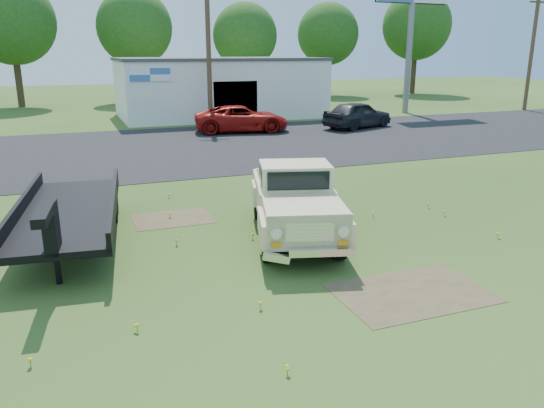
{
  "coord_description": "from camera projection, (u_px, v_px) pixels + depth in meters",
  "views": [
    {
      "loc": [
        -4.53,
        -10.94,
        4.61
      ],
      "look_at": [
        0.07,
        1.0,
        0.9
      ],
      "focal_mm": 35.0,
      "sensor_mm": 36.0,
      "label": 1
    }
  ],
  "objects": [
    {
      "name": "utility_pole_mid",
      "position": [
        209.0,
        51.0,
        32.47
      ],
      "size": [
        1.6,
        0.3,
        9.0
      ],
      "color": "#4F3325",
      "rests_on": "ground"
    },
    {
      "name": "dirt_patch_b",
      "position": [
        173.0,
        219.0,
        15.1
      ],
      "size": [
        2.2,
        1.6,
        0.01
      ],
      "primitive_type": "cube",
      "color": "brown",
      "rests_on": "ground"
    },
    {
      "name": "asphalt_lot",
      "position": [
        169.0,
        148.0,
        26.09
      ],
      "size": [
        90.0,
        14.0,
        0.02
      ],
      "primitive_type": "cube",
      "color": "black",
      "rests_on": "ground"
    },
    {
      "name": "utility_pole_east",
      "position": [
        532.0,
        51.0,
        41.46
      ],
      "size": [
        1.6,
        0.3,
        9.0
      ],
      "color": "#4F3325",
      "rests_on": "ground"
    },
    {
      "name": "treeline_d",
      "position": [
        135.0,
        28.0,
        47.79
      ],
      "size": [
        6.72,
        6.72,
        10.0
      ],
      "color": "#3D2D1B",
      "rests_on": "ground"
    },
    {
      "name": "treeline_f",
      "position": [
        328.0,
        34.0,
        55.69
      ],
      "size": [
        6.4,
        6.4,
        9.52
      ],
      "color": "#3D2D1B",
      "rests_on": "ground"
    },
    {
      "name": "red_pickup",
      "position": [
        242.0,
        119.0,
        31.08
      ],
      "size": [
        5.86,
        3.49,
        1.53
      ],
      "primitive_type": "imported",
      "rotation": [
        0.0,
        0.0,
        1.39
      ],
      "color": "#9A120E",
      "rests_on": "ground"
    },
    {
      "name": "flatbed_trailer",
      "position": [
        68.0,
        207.0,
        13.03
      ],
      "size": [
        3.01,
        6.95,
        1.84
      ],
      "primitive_type": null,
      "rotation": [
        0.0,
        0.0,
        -0.12
      ],
      "color": "black",
      "rests_on": "ground"
    },
    {
      "name": "treeline_c",
      "position": [
        11.0,
        21.0,
        43.35
      ],
      "size": [
        7.04,
        7.04,
        10.47
      ],
      "color": "#3D2D1B",
      "rests_on": "ground"
    },
    {
      "name": "commercial_building",
      "position": [
        219.0,
        87.0,
        38.33
      ],
      "size": [
        14.2,
        8.2,
        4.15
      ],
      "color": "white",
      "rests_on": "ground"
    },
    {
      "name": "ground",
      "position": [
        284.0,
        251.0,
        12.65
      ],
      "size": [
        140.0,
        140.0,
        0.0
      ],
      "primitive_type": "plane",
      "color": "#2A4A17",
      "rests_on": "ground"
    },
    {
      "name": "dirt_patch_a",
      "position": [
        412.0,
        293.0,
        10.48
      ],
      "size": [
        3.0,
        2.0,
        0.01
      ],
      "primitive_type": "cube",
      "color": "brown",
      "rests_on": "ground"
    },
    {
      "name": "vintage_pickup_truck",
      "position": [
        295.0,
        200.0,
        13.44
      ],
      "size": [
        3.46,
        5.68,
        1.93
      ],
      "primitive_type": null,
      "rotation": [
        0.0,
        0.0,
        -0.28
      ],
      "color": "beige",
      "rests_on": "ground"
    },
    {
      "name": "dark_sedan",
      "position": [
        358.0,
        115.0,
        32.63
      ],
      "size": [
        5.16,
        3.4,
        1.63
      ],
      "primitive_type": "imported",
      "rotation": [
        0.0,
        0.0,
        1.91
      ],
      "color": "black",
      "rests_on": "ground"
    },
    {
      "name": "treeline_g",
      "position": [
        417.0,
        26.0,
        57.54
      ],
      "size": [
        7.36,
        7.36,
        10.95
      ],
      "color": "#3D2D1B",
      "rests_on": "ground"
    },
    {
      "name": "treeline_e",
      "position": [
        245.0,
        36.0,
        50.08
      ],
      "size": [
        6.08,
        6.08,
        9.04
      ],
      "color": "#3D2D1B",
      "rests_on": "ground"
    }
  ]
}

